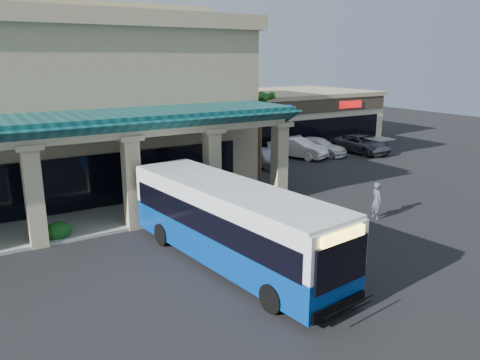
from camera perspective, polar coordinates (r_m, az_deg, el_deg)
ground at (r=21.14m, az=-0.18°, el=-8.56°), size 110.00×110.00×0.00m
arcade at (r=24.11m, az=-25.66°, el=0.04°), size 30.00×6.20×5.70m
strip_mall at (r=49.71m, az=3.17°, el=7.87°), size 22.50×12.50×4.90m
palm_0 at (r=33.65m, az=2.44°, el=6.06°), size 2.40×2.40×6.60m
palm_1 at (r=36.73m, az=1.11°, el=6.17°), size 2.40×2.40×5.80m
broadleaf_tree at (r=40.14m, az=-5.19°, el=6.13°), size 2.60×2.60×4.81m
transit_bus at (r=19.25m, az=-1.12°, el=-5.56°), size 4.19×12.29×3.36m
pedestrian at (r=25.82m, az=16.34°, el=-2.43°), size 0.65×0.83×2.01m
car_silver at (r=36.84m, az=2.96°, el=2.82°), size 2.11×4.64×1.55m
car_white at (r=40.44m, az=7.02°, el=3.92°), size 3.65×5.49×1.71m
car_red at (r=41.90m, az=9.54°, el=4.05°), size 3.92×5.56×1.49m
car_gray at (r=43.66m, az=14.58°, el=4.27°), size 2.81×5.79×1.59m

